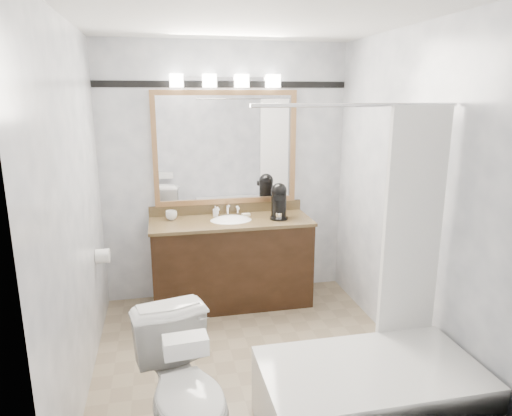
% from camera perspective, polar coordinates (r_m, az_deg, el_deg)
% --- Properties ---
extents(room, '(2.42, 2.62, 2.52)m').
position_cam_1_polar(room, '(3.27, -0.48, 0.56)').
color(room, gray).
rests_on(room, ground).
extents(vanity, '(1.53, 0.58, 0.97)m').
position_cam_1_polar(vanity, '(4.46, -3.08, -6.55)').
color(vanity, black).
rests_on(vanity, ground).
extents(mirror, '(1.40, 0.04, 1.10)m').
position_cam_1_polar(mirror, '(4.47, -3.80, 7.46)').
color(mirror, '#AB7B4D').
rests_on(mirror, room).
extents(vanity_light_bar, '(1.02, 0.14, 0.12)m').
position_cam_1_polar(vanity_light_bar, '(4.39, -3.83, 15.62)').
color(vanity_light_bar, silver).
rests_on(vanity_light_bar, room).
extents(accent_stripe, '(2.40, 0.01, 0.06)m').
position_cam_1_polar(accent_stripe, '(4.45, -3.95, 15.17)').
color(accent_stripe, black).
rests_on(accent_stripe, room).
extents(bathtub, '(1.30, 0.75, 1.96)m').
position_cam_1_polar(bathtub, '(3.05, 14.23, -21.03)').
color(bathtub, white).
rests_on(bathtub, ground).
extents(tp_roll, '(0.11, 0.12, 0.12)m').
position_cam_1_polar(tp_roll, '(4.03, -18.61, -5.70)').
color(tp_roll, white).
rests_on(tp_roll, room).
extents(toilet, '(0.61, 0.86, 0.80)m').
position_cam_1_polar(toilet, '(2.76, -8.76, -21.87)').
color(toilet, white).
rests_on(toilet, ground).
extents(tissue_box, '(0.22, 0.13, 0.09)m').
position_cam_1_polar(tissue_box, '(2.31, -8.80, -16.57)').
color(tissue_box, white).
rests_on(tissue_box, toilet).
extents(coffee_maker, '(0.18, 0.22, 0.34)m').
position_cam_1_polar(coffee_maker, '(4.37, 2.87, 1.00)').
color(coffee_maker, black).
rests_on(coffee_maker, vanity).
extents(cup_left, '(0.13, 0.13, 0.08)m').
position_cam_1_polar(cup_left, '(4.40, -10.52, -0.92)').
color(cup_left, white).
rests_on(cup_left, vanity).
extents(cup_right, '(0.10, 0.10, 0.08)m').
position_cam_1_polar(cup_right, '(4.43, -10.64, -0.84)').
color(cup_right, white).
rests_on(cup_right, vanity).
extents(soap_bottle_a, '(0.05, 0.05, 0.10)m').
position_cam_1_polar(soap_bottle_a, '(4.47, -5.11, -0.39)').
color(soap_bottle_a, white).
rests_on(soap_bottle_a, vanity).
extents(soap_bar, '(0.08, 0.06, 0.02)m').
position_cam_1_polar(soap_bar, '(4.47, -1.25, -0.84)').
color(soap_bar, beige).
rests_on(soap_bar, vanity).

